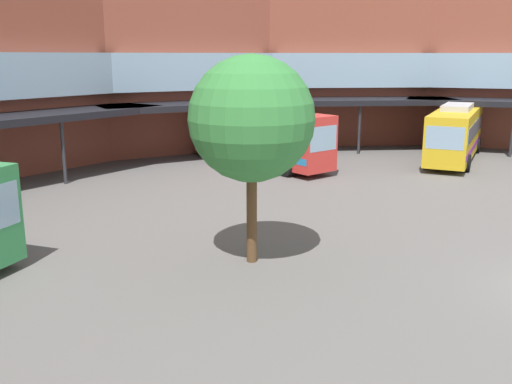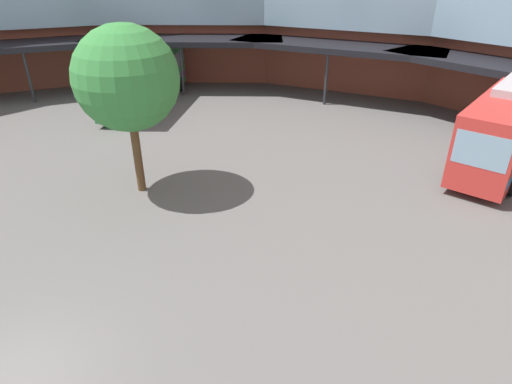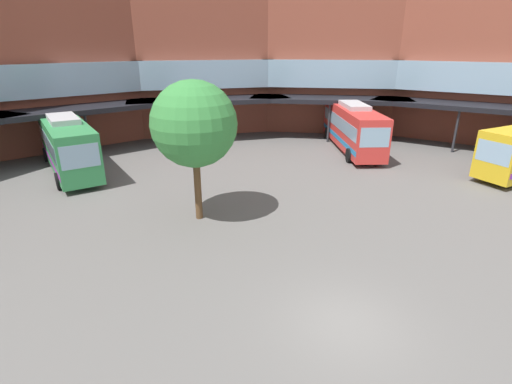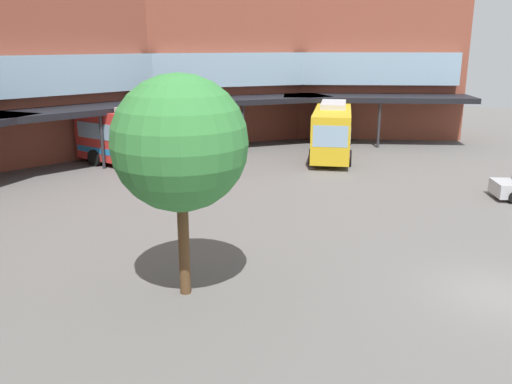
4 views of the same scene
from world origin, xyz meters
TOP-DOWN VIEW (x-y plane):
  - station_building at (0.00, 21.73)m, footprint 71.27×34.50m
  - bus_0 at (20.49, 10.50)m, footprint 11.74×4.83m
  - bus_3 at (11.11, 20.17)m, footprint 5.02×11.79m
  - plaza_tree at (-3.54, 9.55)m, footprint 4.22×4.22m

SIDE VIEW (x-z plane):
  - bus_0 at x=20.49m, z-range 0.02..3.84m
  - bus_3 at x=11.11m, z-range 0.02..3.99m
  - plaza_tree at x=-3.54m, z-range 1.42..8.52m
  - station_building at x=0.00m, z-range -0.45..17.98m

